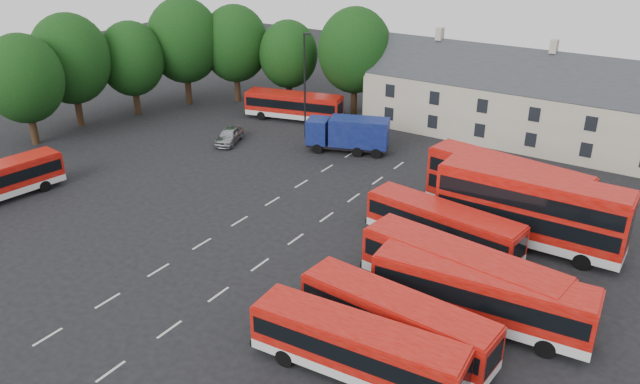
{
  "coord_description": "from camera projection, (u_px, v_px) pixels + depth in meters",
  "views": [
    {
      "loc": [
        26.87,
        -28.77,
        20.95
      ],
      "look_at": [
        4.77,
        5.46,
        2.2
      ],
      "focal_mm": 35.0,
      "sensor_mm": 36.0,
      "label": 1
    }
  ],
  "objects": [
    {
      "name": "bus_dd_north",
      "position": [
        506.0,
        188.0,
        44.36
      ],
      "size": [
        11.8,
        4.35,
        4.73
      ],
      "rotation": [
        0.0,
        0.0,
        -0.15
      ],
      "color": "silver",
      "rests_on": "ground"
    },
    {
      "name": "terrace_houses",
      "position": [
        545.0,
        106.0,
        58.34
      ],
      "size": [
        35.7,
        7.13,
        10.06
      ],
      "color": "beige",
      "rests_on": "ground"
    },
    {
      "name": "box_truck",
      "position": [
        349.0,
        133.0,
        57.52
      ],
      "size": [
        7.86,
        4.77,
        3.29
      ],
      "rotation": [
        0.0,
        0.0,
        0.35
      ],
      "color": "black",
      "rests_on": "ground"
    },
    {
      "name": "bus_north",
      "position": [
        294.0,
        104.0,
        66.17
      ],
      "size": [
        10.66,
        4.72,
        2.94
      ],
      "rotation": [
        0.0,
        0.0,
        0.24
      ],
      "color": "silver",
      "rests_on": "ground"
    },
    {
      "name": "bus_row_b",
      "position": [
        396.0,
        317.0,
        31.87
      ],
      "size": [
        10.79,
        3.35,
        3.0
      ],
      "rotation": [
        0.0,
        0.0,
        -0.09
      ],
      "color": "silver",
      "rests_on": "ground"
    },
    {
      "name": "ground",
      "position": [
        221.0,
        232.0,
        43.95
      ],
      "size": [
        140.0,
        140.0,
        0.0
      ],
      "primitive_type": "plane",
      "color": "black",
      "rests_on": "ground"
    },
    {
      "name": "lamppost",
      "position": [
        305.0,
        83.0,
        59.65
      ],
      "size": [
        0.71,
        0.29,
        10.26
      ],
      "rotation": [
        0.0,
        0.0,
        0.06
      ],
      "color": "black",
      "rests_on": "ground"
    },
    {
      "name": "bus_row_c",
      "position": [
        481.0,
        292.0,
        33.6
      ],
      "size": [
        11.98,
        3.58,
        3.34
      ],
      "rotation": [
        0.0,
        0.0,
        0.07
      ],
      "color": "silver",
      "rests_on": "ground"
    },
    {
      "name": "treeline",
      "position": [
        189.0,
        53.0,
        66.16
      ],
      "size": [
        29.92,
        32.59,
        12.01
      ],
      "color": "black",
      "rests_on": "ground"
    },
    {
      "name": "bus_row_a",
      "position": [
        357.0,
        346.0,
        29.8
      ],
      "size": [
        10.8,
        3.11,
        3.02
      ],
      "rotation": [
        0.0,
        0.0,
        0.06
      ],
      "color": "silver",
      "rests_on": "ground"
    },
    {
      "name": "bus_dd_south",
      "position": [
        530.0,
        207.0,
        41.18
      ],
      "size": [
        12.27,
        2.89,
        5.03
      ],
      "rotation": [
        0.0,
        0.0,
        -0.0
      ],
      "color": "silver",
      "rests_on": "ground"
    },
    {
      "name": "bus_row_d",
      "position": [
        461.0,
        271.0,
        35.44
      ],
      "size": [
        12.19,
        4.17,
        3.38
      ],
      "rotation": [
        0.0,
        0.0,
        -0.12
      ],
      "color": "silver",
      "rests_on": "ground"
    },
    {
      "name": "bus_row_e",
      "position": [
        443.0,
        224.0,
        41.19
      ],
      "size": [
        10.93,
        3.84,
        3.02
      ],
      "rotation": [
        0.0,
        0.0,
        -0.13
      ],
      "color": "silver",
      "rests_on": "ground"
    },
    {
      "name": "lane_markings",
      "position": [
        267.0,
        230.0,
        44.25
      ],
      "size": [
        5.15,
        33.8,
        0.01
      ],
      "color": "beige",
      "rests_on": "ground"
    },
    {
      "name": "silver_car",
      "position": [
        229.0,
        135.0,
        60.18
      ],
      "size": [
        3.24,
        4.79,
        1.52
      ],
      "primitive_type": "imported",
      "rotation": [
        0.0,
        0.0,
        0.36
      ],
      "color": "#9FA1A6",
      "rests_on": "ground"
    }
  ]
}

